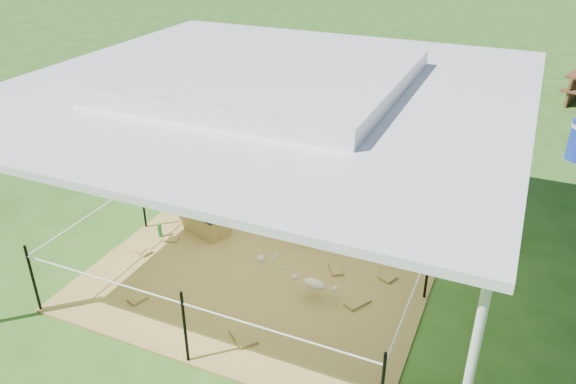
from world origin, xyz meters
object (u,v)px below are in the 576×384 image
at_px(straw_bale, 205,220).
at_px(picnic_table_near, 468,94).
at_px(pony, 295,206).
at_px(distant_person, 480,89).
at_px(green_bottle, 160,230).
at_px(woman, 207,184).
at_px(foal, 315,282).

bearing_deg(straw_bale, picnic_table_near, 69.38).
distance_m(pony, distant_person, 7.38).
bearing_deg(green_bottle, pony, 26.67).
xyz_separation_m(woman, picnic_table_near, (2.85, 7.84, -0.50)).
xyz_separation_m(woman, foal, (2.12, -0.89, -0.61)).
bearing_deg(woman, pony, 132.39).
xyz_separation_m(green_bottle, foal, (2.77, -0.44, 0.14)).
height_order(straw_bale, foal, foal).
bearing_deg(straw_bale, green_bottle, -140.71).
relative_size(green_bottle, distant_person, 0.19).
bearing_deg(picnic_table_near, pony, -111.59).
bearing_deg(straw_bale, pony, 20.46).
height_order(foal, distant_person, distant_person).
height_order(straw_bale, pony, pony).
relative_size(straw_bale, foal, 0.91).
relative_size(pony, picnic_table_near, 0.62).
xyz_separation_m(pony, picnic_table_near, (1.60, 7.34, -0.13)).
height_order(woman, green_bottle, woman).
bearing_deg(straw_bale, foal, -21.87).
height_order(straw_bale, woman, woman).
relative_size(woman, foal, 1.10).
xyz_separation_m(straw_bale, foal, (2.22, -0.89, 0.07)).
height_order(straw_bale, picnic_table_near, picnic_table_near).
bearing_deg(distant_person, pony, 55.13).
bearing_deg(picnic_table_near, green_bottle, -122.15).
height_order(woman, distant_person, woman).
bearing_deg(pony, woman, 134.51).
relative_size(woman, picnic_table_near, 0.53).
bearing_deg(distant_person, green_bottle, 44.86).
distance_m(woman, pony, 1.39).
bearing_deg(pony, straw_bale, 133.02).
bearing_deg(foal, straw_bale, 164.42).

